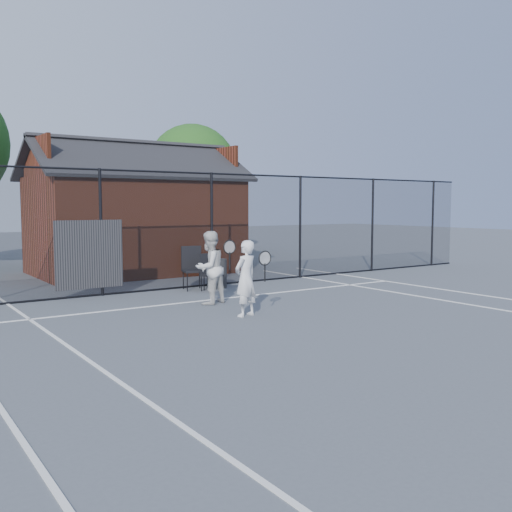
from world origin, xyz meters
TOP-DOWN VIEW (x-y plane):
  - ground at (0.00, 0.00)m, footprint 80.00×80.00m
  - court_lines at (0.00, -1.32)m, footprint 11.02×18.00m
  - fence at (-0.30, 5.00)m, footprint 22.04×3.00m
  - clubhouse at (0.50, 9.00)m, footprint 6.50×4.36m
  - tree_right at (5.50, 14.50)m, footprint 3.97×3.97m
  - player_front at (-0.57, 0.98)m, footprint 0.70×0.55m
  - player_back at (-0.46, 2.57)m, footprint 0.93×0.82m
  - chair_left at (0.23, 4.60)m, footprint 0.63×0.65m
  - chair_right at (0.47, 4.10)m, footprint 0.48×0.49m
  - waste_bin at (0.91, 4.60)m, footprint 0.54×0.54m

SIDE VIEW (x-z plane):
  - ground at x=0.00m, z-range 0.00..0.00m
  - court_lines at x=0.00m, z-range 0.00..0.01m
  - waste_bin at x=0.91m, z-range 0.00..0.75m
  - chair_right at x=0.47m, z-range 0.00..0.92m
  - chair_left at x=0.23m, z-range 0.00..1.08m
  - player_front at x=-0.57m, z-range 0.00..1.48m
  - player_back at x=-0.46m, z-range 0.00..1.59m
  - fence at x=-0.30m, z-range -0.05..2.95m
  - clubhouse at x=0.50m, z-range -0.49..3.70m
  - tree_right at x=5.50m, z-range 0.86..6.56m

